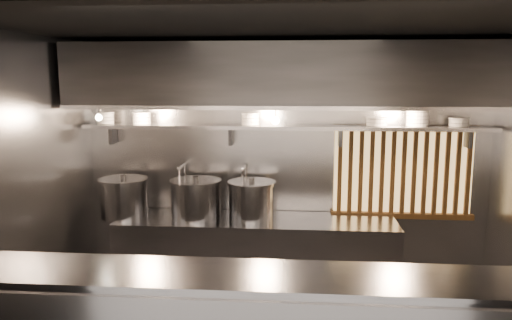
# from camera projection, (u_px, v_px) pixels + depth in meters

# --- Properties ---
(ceiling) EXTENTS (4.50, 4.50, 0.00)m
(ceiling) POSITION_uv_depth(u_px,v_px,m) (282.00, 27.00, 3.94)
(ceiling) COLOR black
(ceiling) RESTS_ON wall_back
(wall_back) EXTENTS (4.50, 0.00, 4.50)m
(wall_back) POSITION_uv_depth(u_px,v_px,m) (285.00, 168.00, 5.64)
(wall_back) COLOR gray
(wall_back) RESTS_ON floor
(wall_left) EXTENTS (0.00, 3.00, 3.00)m
(wall_left) POSITION_uv_depth(u_px,v_px,m) (23.00, 194.00, 4.35)
(wall_left) COLOR gray
(wall_left) RESTS_ON floor
(cooking_bench) EXTENTS (3.00, 0.70, 0.90)m
(cooking_bench) POSITION_uv_depth(u_px,v_px,m) (256.00, 259.00, 5.46)
(cooking_bench) COLOR #9A9A9F
(cooking_bench) RESTS_ON floor
(bowl_shelf) EXTENTS (4.40, 0.34, 0.04)m
(bowl_shelf) POSITION_uv_depth(u_px,v_px,m) (285.00, 127.00, 5.39)
(bowl_shelf) COLOR #9A9A9F
(bowl_shelf) RESTS_ON wall_back
(exhaust_hood) EXTENTS (4.40, 0.81, 0.65)m
(exhaust_hood) POSITION_uv_depth(u_px,v_px,m) (285.00, 76.00, 5.08)
(exhaust_hood) COLOR #2D2D30
(exhaust_hood) RESTS_ON ceiling
(wood_screen) EXTENTS (1.56, 0.09, 1.04)m
(wood_screen) POSITION_uv_depth(u_px,v_px,m) (403.00, 172.00, 5.49)
(wood_screen) COLOR #FFC872
(wood_screen) RESTS_ON wall_back
(faucet_left) EXTENTS (0.04, 0.30, 0.50)m
(faucet_left) POSITION_uv_depth(u_px,v_px,m) (183.00, 177.00, 5.62)
(faucet_left) COLOR silver
(faucet_left) RESTS_ON wall_back
(faucet_right) EXTENTS (0.04, 0.30, 0.50)m
(faucet_right) POSITION_uv_depth(u_px,v_px,m) (244.00, 178.00, 5.56)
(faucet_right) COLOR silver
(faucet_right) RESTS_ON wall_back
(heat_lamp) EXTENTS (0.25, 0.35, 0.20)m
(heat_lamp) POSITION_uv_depth(u_px,v_px,m) (97.00, 112.00, 5.05)
(heat_lamp) COLOR #9A9A9F
(heat_lamp) RESTS_ON exhaust_hood
(pendant_bulb) EXTENTS (0.09, 0.09, 0.19)m
(pendant_bulb) POSITION_uv_depth(u_px,v_px,m) (275.00, 120.00, 5.26)
(pendant_bulb) COLOR #2D2D30
(pendant_bulb) RESTS_ON exhaust_hood
(stock_pot_left) EXTENTS (0.53, 0.53, 0.47)m
(stock_pot_left) POSITION_uv_depth(u_px,v_px,m) (124.00, 197.00, 5.45)
(stock_pot_left) COLOR #9A9A9F
(stock_pot_left) RESTS_ON cooking_bench
(stock_pot_mid) EXTENTS (0.60, 0.60, 0.45)m
(stock_pot_mid) POSITION_uv_depth(u_px,v_px,m) (252.00, 200.00, 5.37)
(stock_pot_mid) COLOR #9A9A9F
(stock_pot_mid) RESTS_ON cooking_bench
(stock_pot_right) EXTENTS (0.68, 0.68, 0.46)m
(stock_pot_right) POSITION_uv_depth(u_px,v_px,m) (196.00, 199.00, 5.41)
(stock_pot_right) COLOR #9A9A9F
(stock_pot_right) RESTS_ON cooking_bench
(bowl_stack_0) EXTENTS (0.20, 0.20, 0.13)m
(bowl_stack_0) POSITION_uv_depth(u_px,v_px,m) (105.00, 118.00, 5.54)
(bowl_stack_0) COLOR white
(bowl_stack_0) RESTS_ON bowl_shelf
(bowl_stack_1) EXTENTS (0.22, 0.22, 0.13)m
(bowl_stack_1) POSITION_uv_depth(u_px,v_px,m) (142.00, 118.00, 5.50)
(bowl_stack_1) COLOR white
(bowl_stack_1) RESTS_ON bowl_shelf
(bowl_stack_2) EXTENTS (0.21, 0.21, 0.13)m
(bowl_stack_2) POSITION_uv_depth(u_px,v_px,m) (250.00, 119.00, 5.40)
(bowl_stack_2) COLOR white
(bowl_stack_2) RESTS_ON bowl_shelf
(bowl_stack_3) EXTENTS (0.23, 0.23, 0.09)m
(bowl_stack_3) POSITION_uv_depth(u_px,v_px,m) (377.00, 122.00, 5.30)
(bowl_stack_3) COLOR white
(bowl_stack_3) RESTS_ON bowl_shelf
(bowl_stack_4) EXTENTS (0.24, 0.24, 0.17)m
(bowl_stack_4) POSITION_uv_depth(u_px,v_px,m) (417.00, 118.00, 5.26)
(bowl_stack_4) COLOR white
(bowl_stack_4) RESTS_ON bowl_shelf
(bowl_stack_5) EXTENTS (0.22, 0.22, 0.09)m
(bowl_stack_5) POSITION_uv_depth(u_px,v_px,m) (459.00, 122.00, 5.23)
(bowl_stack_5) COLOR white
(bowl_stack_5) RESTS_ON bowl_shelf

